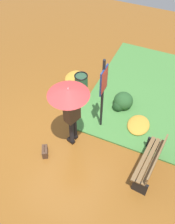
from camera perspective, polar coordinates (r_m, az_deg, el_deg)
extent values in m
plane|color=brown|center=(6.99, -5.81, -6.85)|extent=(18.00, 18.00, 0.00)
cube|color=#47843D|center=(8.49, 15.56, 3.88)|extent=(4.80, 4.00, 0.05)
cylinder|color=black|center=(6.73, -2.92, -3.51)|extent=(0.12, 0.12, 0.86)
cylinder|color=black|center=(6.63, -3.60, -4.61)|extent=(0.12, 0.12, 0.86)
cube|color=black|center=(7.05, -3.09, -5.39)|extent=(0.17, 0.24, 0.08)
cube|color=black|center=(6.96, -3.75, -6.47)|extent=(0.17, 0.24, 0.08)
cube|color=#473323|center=(6.11, -3.55, 0.32)|extent=(0.44, 0.35, 0.64)
sphere|color=tan|center=(5.79, -3.76, 3.42)|extent=(0.20, 0.20, 0.20)
ellipsoid|color=black|center=(5.76, -3.77, 3.63)|extent=(0.20, 0.20, 0.15)
cylinder|color=#473323|center=(6.10, -2.95, 3.08)|extent=(0.18, 0.13, 0.18)
cylinder|color=#473323|center=(6.02, -3.23, 3.48)|extent=(0.24, 0.11, 0.33)
cube|color=black|center=(5.86, -3.53, 3.89)|extent=(0.07, 0.04, 0.14)
cylinder|color=#473323|center=(5.84, -4.33, 0.84)|extent=(0.11, 0.10, 0.09)
cylinder|color=#473323|center=(5.78, -4.22, 1.52)|extent=(0.10, 0.09, 0.23)
cylinder|color=#A5A5AD|center=(5.56, -4.32, 3.81)|extent=(0.02, 0.02, 0.41)
cone|color=#B22D2D|center=(5.50, -4.37, 4.53)|extent=(0.96, 0.96, 0.16)
sphere|color=#A5A5AD|center=(5.42, -4.44, 5.38)|extent=(0.02, 0.02, 0.02)
cylinder|color=black|center=(6.49, 3.35, 3.45)|extent=(0.07, 0.07, 2.30)
cube|color=navy|center=(6.12, 3.71, 7.12)|extent=(0.44, 0.04, 0.70)
cube|color=red|center=(6.11, 3.87, 7.07)|extent=(0.38, 0.01, 0.64)
cube|color=#4C3323|center=(6.73, -9.58, -8.82)|extent=(0.33, 0.27, 0.24)
torus|color=#4C3323|center=(6.60, -9.76, -8.05)|extent=(0.16, 0.10, 0.18)
cube|color=black|center=(6.86, 14.69, -7.25)|extent=(0.10, 0.36, 0.44)
cube|color=black|center=(6.16, 11.70, -16.27)|extent=(0.10, 0.36, 0.44)
cube|color=brown|center=(6.29, 12.62, -10.05)|extent=(1.40, 0.24, 0.04)
cube|color=brown|center=(6.29, 13.68, -10.39)|extent=(1.40, 0.24, 0.04)
cube|color=brown|center=(6.29, 14.74, -10.72)|extent=(1.40, 0.24, 0.04)
cube|color=brown|center=(6.21, 15.36, -10.37)|extent=(1.40, 0.18, 0.10)
cube|color=brown|center=(6.09, 15.62, -9.66)|extent=(1.40, 0.18, 0.10)
cylinder|color=#2D5138|center=(7.91, -1.41, 5.85)|extent=(0.40, 0.40, 0.80)
torus|color=black|center=(7.64, -1.47, 8.18)|extent=(0.42, 0.42, 0.04)
ellipsoid|color=#285628|center=(7.71, 8.11, 2.52)|extent=(0.58, 0.58, 0.53)
ellipsoid|color=#1E421E|center=(7.67, 7.01, 1.41)|extent=(0.35, 0.35, 0.35)
ellipsoid|color=gold|center=(7.37, 11.43, -2.88)|extent=(0.78, 0.63, 0.17)
ellipsoid|color=gold|center=(8.73, -2.96, 7.78)|extent=(0.79, 0.63, 0.17)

